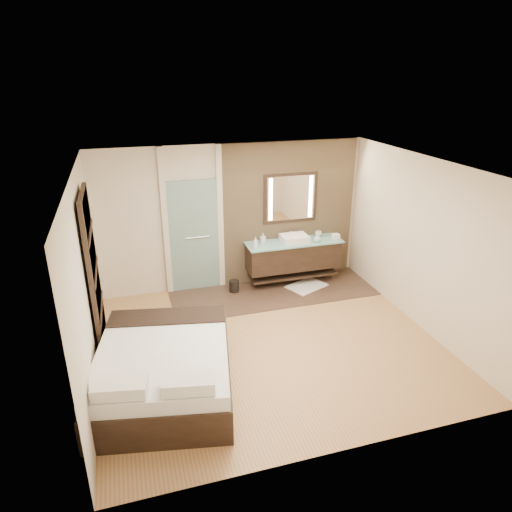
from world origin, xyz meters
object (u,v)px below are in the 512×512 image
object	(u,v)px
waste_bin	(234,286)
vanity	(293,255)
bed	(164,369)
mirror_unit	(291,198)

from	to	relation	value
waste_bin	vanity	bearing A→B (deg)	3.24
vanity	bed	world-z (taller)	vanity
mirror_unit	waste_bin	world-z (taller)	mirror_unit
vanity	mirror_unit	xyz separation A→B (m)	(0.00, 0.24, 1.07)
bed	waste_bin	world-z (taller)	bed
mirror_unit	bed	xyz separation A→B (m)	(-2.75, -2.82, -1.32)
vanity	mirror_unit	distance (m)	1.10
bed	mirror_unit	bearing A→B (deg)	56.63
mirror_unit	waste_bin	bearing A→B (deg)	-165.67
vanity	waste_bin	bearing A→B (deg)	-176.76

